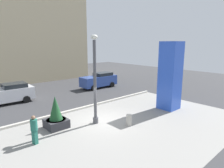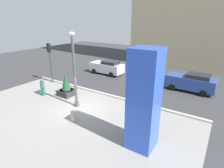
{
  "view_description": "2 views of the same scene",
  "coord_description": "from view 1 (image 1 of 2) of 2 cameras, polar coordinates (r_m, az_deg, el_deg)",
  "views": [
    {
      "loc": [
        -8.01,
        -9.99,
        5.28
      ],
      "look_at": [
        2.3,
        1.49,
        2.1
      ],
      "focal_mm": 31.38,
      "sensor_mm": 36.0,
      "label": 1
    },
    {
      "loc": [
        8.98,
        -9.39,
        6.7
      ],
      "look_at": [
        1.89,
        1.55,
        1.93
      ],
      "focal_mm": 28.71,
      "sensor_mm": 36.0,
      "label": 2
    }
  ],
  "objects": [
    {
      "name": "car_far_lane",
      "position": [
        19.87,
        -28.02,
        -2.49
      ],
      "size": [
        4.38,
        2.09,
        1.76
      ],
      "color": "silver",
      "rests_on": "ground_plane"
    },
    {
      "name": "concrete_bollard",
      "position": [
        13.07,
        4.93,
        -10.43
      ],
      "size": [
        0.36,
        0.36,
        0.75
      ],
      "primitive_type": "cylinder",
      "color": "#B2ADA3",
      "rests_on": "ground_plane"
    },
    {
      "name": "art_pillar_blue",
      "position": [
        16.43,
        16.57,
        2.25
      ],
      "size": [
        1.42,
        1.42,
        5.46
      ],
      "primitive_type": "cube",
      "color": "blue",
      "rests_on": "ground_plane"
    },
    {
      "name": "plaza_pavement",
      "position": [
        12.49,
        2.94,
        -13.37
      ],
      "size": [
        18.0,
        10.0,
        0.02
      ],
      "primitive_type": "cube",
      "color": "gray",
      "rests_on": "ground_plane"
    },
    {
      "name": "potted_plant_near_right",
      "position": [
        13.05,
        -16.04,
        -8.75
      ],
      "size": [
        1.3,
        1.3,
        2.09
      ],
      "color": "#2D2D33",
      "rests_on": "ground_plane"
    },
    {
      "name": "pedestrian_by_curb",
      "position": [
        11.38,
        -21.74,
        -11.93
      ],
      "size": [
        0.44,
        0.44,
        1.6
      ],
      "color": "#236656",
      "rests_on": "ground_plane"
    },
    {
      "name": "curb_strip",
      "position": [
        16.22,
        -10.01,
        -7.22
      ],
      "size": [
        18.0,
        0.24,
        0.16
      ],
      "primitive_type": "cube",
      "color": "#B7B2A8",
      "rests_on": "ground_plane"
    },
    {
      "name": "car_passing_lane",
      "position": [
        23.91,
        -3.76,
        1.13
      ],
      "size": [
        4.56,
        2.02,
        1.81
      ],
      "color": "#2D4793",
      "rests_on": "ground_plane"
    },
    {
      "name": "lamp_post",
      "position": [
        12.75,
        -4.99,
        0.58
      ],
      "size": [
        0.44,
        0.44,
        5.84
      ],
      "color": "#4C4C51",
      "rests_on": "ground_plane"
    },
    {
      "name": "ground_plane",
      "position": [
        16.97,
        -11.59,
        -6.72
      ],
      "size": [
        60.0,
        60.0,
        0.0
      ],
      "primitive_type": "plane",
      "color": "#38383A"
    }
  ]
}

